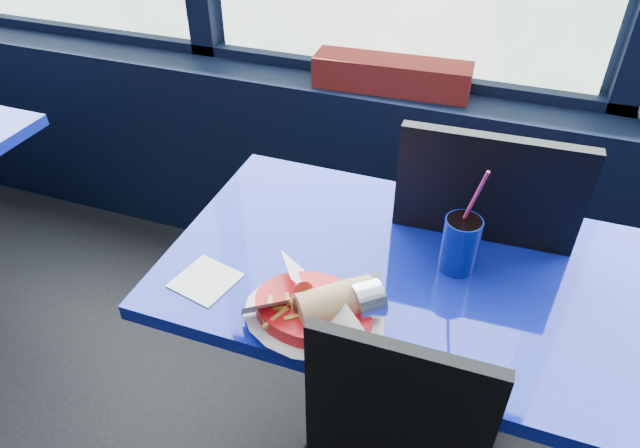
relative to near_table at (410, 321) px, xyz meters
The scene contains 8 objects.
window_sill 0.94m from the near_table, 109.03° to the left, with size 5.00×0.26×0.80m, color black.
near_table is the anchor object (origin of this frame).
chair_near_back 0.33m from the near_table, 67.93° to the left, with size 0.49×0.49×1.04m.
planter_box 0.95m from the near_table, 108.65° to the left, with size 0.55×0.14×0.11m, color maroon.
food_basket 0.37m from the near_table, 125.66° to the right, with size 0.32×0.32×0.10m.
ketchup_bottle 0.38m from the near_table, 66.56° to the left, with size 0.07×0.07×0.25m.
soda_cup 0.27m from the near_table, 24.56° to the left, with size 0.09×0.09×0.29m.
napkin 0.54m from the near_table, 155.22° to the right, with size 0.13×0.13×0.00m, color white.
Camera 1 is at (0.42, 0.97, 1.67)m, focal length 32.00 mm.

